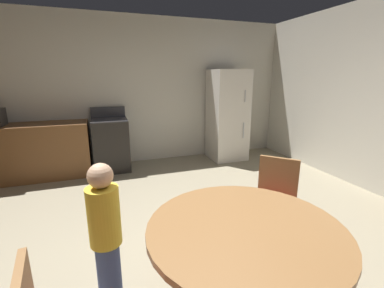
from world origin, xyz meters
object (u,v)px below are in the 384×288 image
object	(u,v)px
refrigerator	(227,115)
chair_northeast	(275,197)
oven_range	(111,144)
person_child	(106,233)
dining_table	(244,249)

from	to	relation	value
refrigerator	chair_northeast	world-z (taller)	refrigerator
oven_range	person_child	distance (m)	2.99
chair_northeast	dining_table	bearing A→B (deg)	-0.00
refrigerator	dining_table	size ratio (longest dim) A/B	1.46
oven_range	refrigerator	distance (m)	2.29
dining_table	person_child	size ratio (longest dim) A/B	1.10
refrigerator	chair_northeast	bearing A→B (deg)	-107.32
oven_range	dining_table	distance (m)	3.55
oven_range	dining_table	world-z (taller)	oven_range
person_child	refrigerator	bearing A→B (deg)	82.27
refrigerator	person_child	bearing A→B (deg)	-129.46
dining_table	chair_northeast	xyz separation A→B (m)	(0.76, 0.71, -0.10)
refrigerator	chair_northeast	size ratio (longest dim) A/B	2.02
oven_range	person_child	bearing A→B (deg)	-93.15
refrigerator	person_child	xyz separation A→B (m)	(-2.42, -2.93, -0.30)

